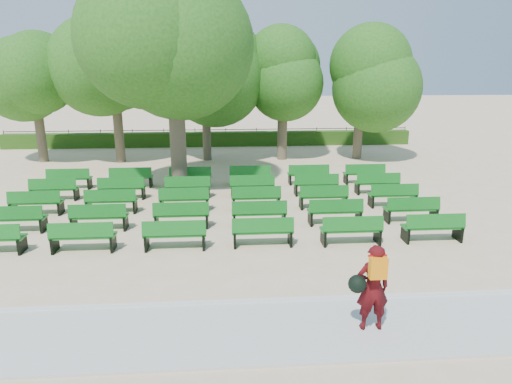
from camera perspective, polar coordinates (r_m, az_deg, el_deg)
ground at (r=16.20m, az=-6.86°, el=-2.91°), size 120.00×120.00×0.00m
paving at (r=9.49m, az=-8.88°, el=-17.20°), size 30.00×2.20×0.06m
curb at (r=10.46m, az=-8.38°, el=-13.68°), size 30.00×0.12×0.10m
hedge at (r=29.72m, az=-5.72°, el=6.59°), size 26.00×0.70×0.90m
fence at (r=30.19m, az=-5.68°, el=5.87°), size 26.00×0.10×1.02m
tree_line at (r=25.87m, az=-5.90°, el=4.20°), size 21.80×6.80×7.04m
bench_array at (r=16.69m, az=-4.51°, el=-1.95°), size 1.80×0.58×1.13m
tree_among at (r=18.27m, az=-10.18°, el=15.62°), size 5.69×5.69×7.78m
person at (r=9.33m, az=14.27°, el=-11.37°), size 0.84×0.51×1.78m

